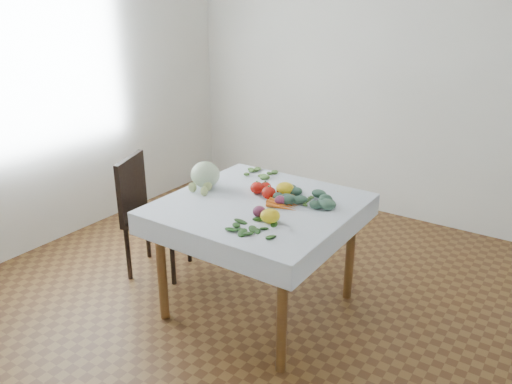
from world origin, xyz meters
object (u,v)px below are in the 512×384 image
chair (146,208)px  cabbage (205,175)px  carrot_bunch (288,202)px  heirloom_back (285,189)px  table (259,218)px

chair → cabbage: bearing=7.9°
chair → cabbage: (0.52, 0.07, 0.34)m
cabbage → carrot_bunch: cabbage is taller
heirloom_back → carrot_bunch: bearing=-52.4°
table → cabbage: 0.49m
cabbage → carrot_bunch: 0.62m
table → heirloom_back: bearing=73.5°
chair → carrot_bunch: (1.13, 0.12, 0.27)m
table → chair: chair is taller
cabbage → heirloom_back: 0.54m
cabbage → heirloom_back: cabbage is taller
table → cabbage: bearing=176.4°
table → carrot_bunch: carrot_bunch is taller
chair → heirloom_back: size_ratio=7.59×
chair → table: bearing=2.6°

